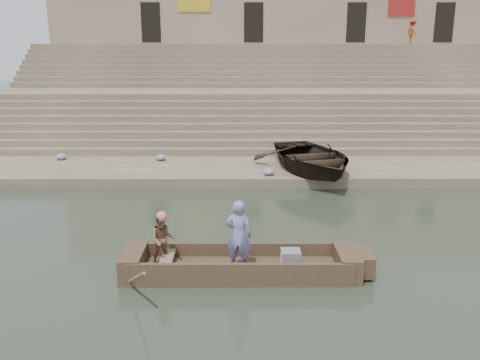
{
  "coord_description": "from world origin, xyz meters",
  "views": [
    {
      "loc": [
        -2.99,
        -12.64,
        5.44
      ],
      "look_at": [
        -2.96,
        2.2,
        1.4
      ],
      "focal_mm": 38.58,
      "sensor_mm": 36.0,
      "label": 1
    }
  ],
  "objects_px": {
    "beached_rowboat": "(311,157)",
    "pedestrian": "(412,31)",
    "standing_man": "(239,235)",
    "main_rowboat": "(240,270)",
    "television": "(290,258)",
    "rowing_man": "(163,240)"
  },
  "relations": [
    {
      "from": "television",
      "to": "beached_rowboat",
      "type": "relative_size",
      "value": 0.09
    },
    {
      "from": "main_rowboat",
      "to": "beached_rowboat",
      "type": "relative_size",
      "value": 0.94
    },
    {
      "from": "main_rowboat",
      "to": "pedestrian",
      "type": "bearing_deg",
      "value": 64.49
    },
    {
      "from": "standing_man",
      "to": "television",
      "type": "distance_m",
      "value": 1.4
    },
    {
      "from": "standing_man",
      "to": "beached_rowboat",
      "type": "distance_m",
      "value": 9.21
    },
    {
      "from": "rowing_man",
      "to": "television",
      "type": "height_order",
      "value": "rowing_man"
    },
    {
      "from": "main_rowboat",
      "to": "television",
      "type": "relative_size",
      "value": 10.87
    },
    {
      "from": "main_rowboat",
      "to": "pedestrian",
      "type": "distance_m",
      "value": 26.97
    },
    {
      "from": "main_rowboat",
      "to": "television",
      "type": "distance_m",
      "value": 1.23
    },
    {
      "from": "beached_rowboat",
      "to": "pedestrian",
      "type": "relative_size",
      "value": 3.34
    },
    {
      "from": "rowing_man",
      "to": "pedestrian",
      "type": "relative_size",
      "value": 0.8
    },
    {
      "from": "beached_rowboat",
      "to": "pedestrian",
      "type": "bearing_deg",
      "value": 46.37
    },
    {
      "from": "standing_man",
      "to": "beached_rowboat",
      "type": "xyz_separation_m",
      "value": [
        2.88,
        8.75,
        -0.12
      ]
    },
    {
      "from": "standing_man",
      "to": "beached_rowboat",
      "type": "relative_size",
      "value": 0.32
    },
    {
      "from": "main_rowboat",
      "to": "standing_man",
      "type": "height_order",
      "value": "standing_man"
    },
    {
      "from": "standing_man",
      "to": "beached_rowboat",
      "type": "bearing_deg",
      "value": -97.41
    },
    {
      "from": "standing_man",
      "to": "main_rowboat",
      "type": "bearing_deg",
      "value": -91.59
    },
    {
      "from": "rowing_man",
      "to": "pedestrian",
      "type": "xyz_separation_m",
      "value": [
        13.19,
        23.65,
        5.14
      ]
    },
    {
      "from": "main_rowboat",
      "to": "standing_man",
      "type": "xyz_separation_m",
      "value": [
        -0.04,
        -0.17,
        0.96
      ]
    },
    {
      "from": "beached_rowboat",
      "to": "main_rowboat",
      "type": "bearing_deg",
      "value": -122.75
    },
    {
      "from": "main_rowboat",
      "to": "rowing_man",
      "type": "bearing_deg",
      "value": 176.78
    },
    {
      "from": "television",
      "to": "rowing_man",
      "type": "bearing_deg",
      "value": 178.04
    }
  ]
}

